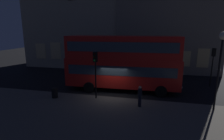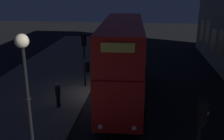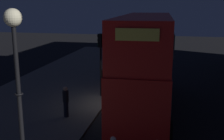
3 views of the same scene
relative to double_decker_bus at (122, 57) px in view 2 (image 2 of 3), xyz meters
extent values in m
plane|color=black|center=(-0.53, -1.65, -3.02)|extent=(80.00, 80.00, 0.00)
cube|color=#5B564F|center=(-0.53, -6.54, -2.96)|extent=(44.00, 8.31, 0.12)
cube|color=#F2D18C|center=(-14.49, 8.20, -0.39)|extent=(1.67, 0.06, 2.36)
cube|color=#F2D18C|center=(-11.88, 8.20, -0.26)|extent=(1.67, 0.06, 2.55)
cube|color=#F9E09E|center=(-9.26, 8.20, -0.47)|extent=(1.67, 0.06, 2.06)
cube|color=#E5C67F|center=(-6.65, 8.20, -0.30)|extent=(1.67, 0.06, 2.22)
cube|color=red|center=(0.00, 0.00, -1.12)|extent=(11.01, 2.99, 2.75)
cube|color=red|center=(0.00, 0.00, 1.30)|extent=(10.79, 2.93, 2.10)
cube|color=#2D3842|center=(0.00, 0.00, -0.78)|extent=(10.14, 3.02, 0.90)
cube|color=#2D3842|center=(0.00, 0.00, 1.41)|extent=(10.14, 3.02, 0.90)
cube|color=#F2D84C|center=(5.40, 0.21, 1.88)|extent=(0.14, 1.55, 0.44)
sphere|color=white|center=(5.44, 1.05, -2.14)|extent=(0.24, 0.24, 0.24)
sphere|color=white|center=(5.50, -0.62, -2.14)|extent=(0.24, 0.24, 0.24)
cylinder|color=black|center=(3.65, 1.48, -2.49)|extent=(1.05, 0.28, 1.05)
cylinder|color=black|center=(3.76, -1.19, -2.49)|extent=(1.05, 0.28, 1.05)
cylinder|color=black|center=(-3.06, 1.22, -2.49)|extent=(1.05, 0.28, 1.05)
cylinder|color=black|center=(-2.95, -1.45, -2.49)|extent=(1.05, 0.28, 1.05)
cylinder|color=black|center=(-1.76, -2.99, -1.30)|extent=(0.12, 0.12, 3.20)
cube|color=black|center=(-1.76, -2.99, 0.72)|extent=(0.37, 0.33, 0.85)
sphere|color=black|center=(-1.79, -3.14, 0.99)|extent=(0.17, 0.17, 0.17)
sphere|color=black|center=(-1.79, -3.14, 0.72)|extent=(0.17, 0.17, 0.17)
sphere|color=green|center=(-1.79, -3.14, 0.45)|extent=(0.17, 0.17, 0.17)
cube|color=black|center=(9.02, 3.25, 0.66)|extent=(0.33, 0.27, 0.85)
sphere|color=black|center=(9.01, 3.40, 0.93)|extent=(0.17, 0.17, 0.17)
sphere|color=orange|center=(9.01, 3.40, 0.66)|extent=(0.17, 0.17, 0.17)
sphere|color=black|center=(9.01, 3.40, 0.39)|extent=(0.17, 0.17, 0.17)
cylinder|color=black|center=(7.48, -3.27, -0.31)|extent=(0.14, 0.14, 5.17)
torus|color=black|center=(7.48, -3.27, 0.13)|extent=(0.28, 0.28, 0.06)
sphere|color=#F9EFC6|center=(7.48, -3.27, 2.53)|extent=(0.56, 0.56, 0.56)
cylinder|color=black|center=(2.06, -3.91, -2.48)|extent=(0.26, 0.26, 0.83)
cylinder|color=black|center=(2.06, -3.91, -1.76)|extent=(0.32, 0.32, 0.61)
sphere|color=tan|center=(2.06, -3.91, -1.35)|extent=(0.22, 0.22, 0.22)
cylinder|color=black|center=(-5.34, -3.64, -2.46)|extent=(0.52, 0.52, 0.87)
camera|label=1|loc=(2.84, -17.01, 2.91)|focal=28.74mm
camera|label=2|loc=(16.79, 1.28, 4.50)|focal=41.77mm
camera|label=3|loc=(15.15, 1.45, 2.90)|focal=44.94mm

